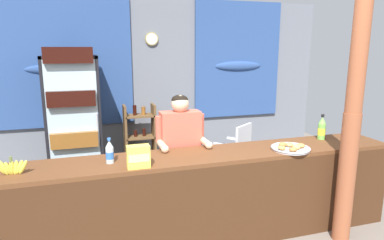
{
  "coord_description": "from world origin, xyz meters",
  "views": [
    {
      "loc": [
        -1.13,
        -2.55,
        1.97
      ],
      "look_at": [
        -0.04,
        1.02,
        1.17
      ],
      "focal_mm": 31.44,
      "sensor_mm": 36.0,
      "label": 1
    }
  ],
  "objects_px": {
    "drink_fridge": "(74,113)",
    "snack_box_instant_noodle": "(138,157)",
    "bottle_shelf_rack": "(140,139)",
    "plastic_lawn_chair": "(236,147)",
    "soda_bottle_lime_soda": "(322,129)",
    "soda_bottle_water": "(110,152)",
    "timber_post": "(352,119)",
    "shopkeeper": "(181,144)",
    "pastry_tray": "(291,148)",
    "banana_bunch": "(12,167)",
    "stall_counter": "(204,191)"
  },
  "relations": [
    {
      "from": "bottle_shelf_rack",
      "to": "snack_box_instant_noodle",
      "type": "xyz_separation_m",
      "value": [
        -0.32,
        -2.21,
        0.44
      ]
    },
    {
      "from": "timber_post",
      "to": "shopkeeper",
      "type": "relative_size",
      "value": 1.83
    },
    {
      "from": "shopkeeper",
      "to": "pastry_tray",
      "type": "height_order",
      "value": "shopkeeper"
    },
    {
      "from": "bottle_shelf_rack",
      "to": "soda_bottle_lime_soda",
      "type": "height_order",
      "value": "soda_bottle_lime_soda"
    },
    {
      "from": "timber_post",
      "to": "shopkeeper",
      "type": "height_order",
      "value": "timber_post"
    },
    {
      "from": "bottle_shelf_rack",
      "to": "banana_bunch",
      "type": "relative_size",
      "value": 4.02
    },
    {
      "from": "stall_counter",
      "to": "soda_bottle_water",
      "type": "relative_size",
      "value": 17.77
    },
    {
      "from": "stall_counter",
      "to": "snack_box_instant_noodle",
      "type": "distance_m",
      "value": 0.79
    },
    {
      "from": "stall_counter",
      "to": "banana_bunch",
      "type": "distance_m",
      "value": 1.73
    },
    {
      "from": "stall_counter",
      "to": "drink_fridge",
      "type": "relative_size",
      "value": 2.13
    },
    {
      "from": "soda_bottle_lime_soda",
      "to": "soda_bottle_water",
      "type": "relative_size",
      "value": 1.23
    },
    {
      "from": "timber_post",
      "to": "shopkeeper",
      "type": "bearing_deg",
      "value": 150.41
    },
    {
      "from": "drink_fridge",
      "to": "snack_box_instant_noodle",
      "type": "relative_size",
      "value": 9.83
    },
    {
      "from": "drink_fridge",
      "to": "pastry_tray",
      "type": "height_order",
      "value": "drink_fridge"
    },
    {
      "from": "bottle_shelf_rack",
      "to": "shopkeeper",
      "type": "relative_size",
      "value": 0.76
    },
    {
      "from": "plastic_lawn_chair",
      "to": "snack_box_instant_noodle",
      "type": "bearing_deg",
      "value": -135.98
    },
    {
      "from": "plastic_lawn_chair",
      "to": "pastry_tray",
      "type": "bearing_deg",
      "value": -93.59
    },
    {
      "from": "drink_fridge",
      "to": "soda_bottle_lime_soda",
      "type": "bearing_deg",
      "value": -30.24
    },
    {
      "from": "pastry_tray",
      "to": "plastic_lawn_chair",
      "type": "bearing_deg",
      "value": 86.41
    },
    {
      "from": "timber_post",
      "to": "soda_bottle_water",
      "type": "distance_m",
      "value": 2.34
    },
    {
      "from": "bottle_shelf_rack",
      "to": "banana_bunch",
      "type": "xyz_separation_m",
      "value": [
        -1.36,
        -2.07,
        0.41
      ]
    },
    {
      "from": "timber_post",
      "to": "bottle_shelf_rack",
      "type": "bearing_deg",
      "value": 125.28
    },
    {
      "from": "stall_counter",
      "to": "soda_bottle_lime_soda",
      "type": "bearing_deg",
      "value": 9.57
    },
    {
      "from": "soda_bottle_lime_soda",
      "to": "snack_box_instant_noodle",
      "type": "relative_size",
      "value": 1.45
    },
    {
      "from": "drink_fridge",
      "to": "shopkeeper",
      "type": "height_order",
      "value": "drink_fridge"
    },
    {
      "from": "shopkeeper",
      "to": "soda_bottle_lime_soda",
      "type": "height_order",
      "value": "shopkeeper"
    },
    {
      "from": "drink_fridge",
      "to": "soda_bottle_lime_soda",
      "type": "xyz_separation_m",
      "value": [
        2.77,
        -1.61,
        -0.04
      ]
    },
    {
      "from": "soda_bottle_water",
      "to": "plastic_lawn_chair",
      "type": "bearing_deg",
      "value": 36.65
    },
    {
      "from": "snack_box_instant_noodle",
      "to": "pastry_tray",
      "type": "xyz_separation_m",
      "value": [
        1.59,
        0.07,
        -0.08
      ]
    },
    {
      "from": "snack_box_instant_noodle",
      "to": "stall_counter",
      "type": "bearing_deg",
      "value": 6.79
    },
    {
      "from": "stall_counter",
      "to": "soda_bottle_water",
      "type": "distance_m",
      "value": 0.99
    },
    {
      "from": "timber_post",
      "to": "snack_box_instant_noodle",
      "type": "bearing_deg",
      "value": 173.4
    },
    {
      "from": "pastry_tray",
      "to": "banana_bunch",
      "type": "relative_size",
      "value": 1.44
    },
    {
      "from": "stall_counter",
      "to": "shopkeeper",
      "type": "xyz_separation_m",
      "value": [
        -0.1,
        0.54,
        0.35
      ]
    },
    {
      "from": "banana_bunch",
      "to": "soda_bottle_water",
      "type": "bearing_deg",
      "value": 4.07
    },
    {
      "from": "snack_box_instant_noodle",
      "to": "pastry_tray",
      "type": "distance_m",
      "value": 1.59
    },
    {
      "from": "bottle_shelf_rack",
      "to": "soda_bottle_water",
      "type": "distance_m",
      "value": 2.13
    },
    {
      "from": "shopkeeper",
      "to": "banana_bunch",
      "type": "xyz_separation_m",
      "value": [
        -1.59,
        -0.47,
        0.06
      ]
    },
    {
      "from": "bottle_shelf_rack",
      "to": "plastic_lawn_chair",
      "type": "distance_m",
      "value": 1.48
    },
    {
      "from": "shopkeeper",
      "to": "drink_fridge",
      "type": "bearing_deg",
      "value": 130.9
    },
    {
      "from": "stall_counter",
      "to": "snack_box_instant_noodle",
      "type": "relative_size",
      "value": 20.94
    },
    {
      "from": "stall_counter",
      "to": "pastry_tray",
      "type": "xyz_separation_m",
      "value": [
        0.94,
        -0.01,
        0.37
      ]
    },
    {
      "from": "plastic_lawn_chair",
      "to": "soda_bottle_lime_soda",
      "type": "height_order",
      "value": "soda_bottle_lime_soda"
    },
    {
      "from": "soda_bottle_lime_soda",
      "to": "pastry_tray",
      "type": "distance_m",
      "value": 0.65
    },
    {
      "from": "drink_fridge",
      "to": "bottle_shelf_rack",
      "type": "height_order",
      "value": "drink_fridge"
    },
    {
      "from": "drink_fridge",
      "to": "soda_bottle_water",
      "type": "relative_size",
      "value": 8.34
    },
    {
      "from": "stall_counter",
      "to": "soda_bottle_lime_soda",
      "type": "xyz_separation_m",
      "value": [
        1.52,
        0.26,
        0.47
      ]
    },
    {
      "from": "shopkeeper",
      "to": "soda_bottle_water",
      "type": "xyz_separation_m",
      "value": [
        -0.78,
        -0.42,
        0.1
      ]
    },
    {
      "from": "stall_counter",
      "to": "drink_fridge",
      "type": "height_order",
      "value": "drink_fridge"
    },
    {
      "from": "shopkeeper",
      "to": "soda_bottle_water",
      "type": "distance_m",
      "value": 0.89
    }
  ]
}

